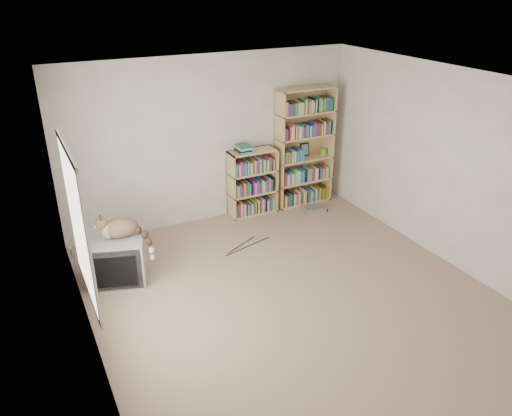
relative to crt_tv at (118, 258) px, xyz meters
name	(u,v)px	position (x,y,z in m)	size (l,w,h in m)	color
floor	(295,299)	(1.74, -1.39, -0.29)	(4.50, 5.00, 0.01)	tan
wall_back	(211,140)	(1.74, 1.11, 0.96)	(4.50, 0.02, 2.50)	silver
wall_front	(493,339)	(1.74, -3.89, 0.96)	(4.50, 0.02, 2.50)	silver
wall_left	(83,249)	(-0.51, -1.39, 0.96)	(0.02, 5.00, 2.50)	silver
wall_right	(452,169)	(3.99, -1.39, 0.96)	(0.02, 5.00, 2.50)	silver
ceiling	(304,85)	(1.74, -1.39, 2.21)	(4.50, 5.00, 0.02)	white
window	(78,225)	(-0.50, -1.19, 1.11)	(0.02, 1.22, 1.52)	white
crt_tv	(118,258)	(0.00, 0.00, 0.00)	(0.82, 0.78, 0.58)	#959597
cat	(124,231)	(0.11, -0.06, 0.38)	(0.64, 0.52, 0.53)	#382417
bookcase_tall	(304,150)	(3.28, 0.97, 0.62)	(0.96, 0.30, 1.92)	tan
bookcase_short	(252,184)	(2.35, 0.97, 0.20)	(0.76, 0.30, 1.05)	tan
book_stack	(244,148)	(2.20, 0.94, 0.82)	(0.20, 0.26, 0.11)	red
green_mug	(323,152)	(3.64, 0.95, 0.55)	(0.10, 0.10, 0.11)	#56B132
framed_print	(305,149)	(3.35, 1.05, 0.60)	(0.16, 0.01, 0.22)	black
dvd_player	(314,209)	(3.26, 0.56, -0.25)	(0.34, 0.25, 0.08)	#A4A4A8
wall_outlet	(72,253)	(-0.50, 0.34, 0.03)	(0.01, 0.08, 0.13)	silver
floor_cables	(227,250)	(1.49, 0.02, -0.29)	(1.20, 0.70, 0.01)	black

